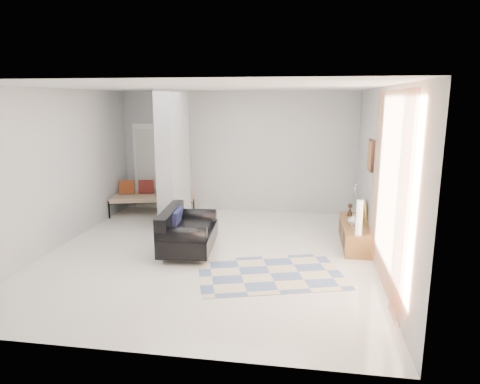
# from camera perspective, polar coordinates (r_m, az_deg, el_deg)

# --- Properties ---
(floor) EXTENTS (6.00, 6.00, 0.00)m
(floor) POSITION_cam_1_polar(r_m,az_deg,el_deg) (7.48, -4.12, -8.20)
(floor) COLOR silver
(floor) RESTS_ON ground
(ceiling) EXTENTS (6.00, 6.00, 0.00)m
(ceiling) POSITION_cam_1_polar(r_m,az_deg,el_deg) (7.01, -4.48, 13.78)
(ceiling) COLOR white
(ceiling) RESTS_ON wall_back
(wall_back) EXTENTS (6.00, 0.00, 6.00)m
(wall_back) POSITION_cam_1_polar(r_m,az_deg,el_deg) (10.02, -0.37, 5.34)
(wall_back) COLOR #B2B5B6
(wall_back) RESTS_ON ground
(wall_front) EXTENTS (6.00, 0.00, 6.00)m
(wall_front) POSITION_cam_1_polar(r_m,az_deg,el_deg) (4.32, -13.41, -4.37)
(wall_front) COLOR #B2B5B6
(wall_front) RESTS_ON ground
(wall_left) EXTENTS (0.00, 6.00, 6.00)m
(wall_left) POSITION_cam_1_polar(r_m,az_deg,el_deg) (8.18, -23.42, 2.75)
(wall_left) COLOR #B2B5B6
(wall_left) RESTS_ON ground
(wall_right) EXTENTS (0.00, 6.00, 6.00)m
(wall_right) POSITION_cam_1_polar(r_m,az_deg,el_deg) (7.02, 18.15, 1.72)
(wall_right) COLOR #B2B5B6
(wall_right) RESTS_ON ground
(partition_column) EXTENTS (0.35, 1.20, 2.80)m
(partition_column) POSITION_cam_1_polar(r_m,az_deg,el_deg) (8.92, -8.85, 4.33)
(partition_column) COLOR #9B9FA2
(partition_column) RESTS_ON floor
(hallway_door) EXTENTS (0.85, 0.06, 2.04)m
(hallway_door) POSITION_cam_1_polar(r_m,az_deg,el_deg) (10.58, -11.73, 3.37)
(hallway_door) COLOR white
(hallway_door) RESTS_ON floor
(curtain) EXTENTS (0.00, 2.55, 2.55)m
(curtain) POSITION_cam_1_polar(r_m,az_deg,el_deg) (5.88, 19.13, 0.20)
(curtain) COLOR orange
(curtain) RESTS_ON wall_right
(wall_art) EXTENTS (0.04, 0.45, 0.55)m
(wall_art) POSITION_cam_1_polar(r_m,az_deg,el_deg) (7.85, 17.05, 4.71)
(wall_art) COLOR #3C1D10
(wall_art) RESTS_ON wall_right
(media_console) EXTENTS (0.45, 1.61, 0.80)m
(media_console) POSITION_cam_1_polar(r_m,az_deg,el_deg) (8.14, 15.02, -5.36)
(media_console) COLOR brown
(media_console) RESTS_ON floor
(loveseat) EXTENTS (0.96, 1.51, 0.76)m
(loveseat) POSITION_cam_1_polar(r_m,az_deg,el_deg) (7.51, -7.29, -5.26)
(loveseat) COLOR silver
(loveseat) RESTS_ON floor
(daybed) EXTENTS (2.05, 1.28, 0.77)m
(daybed) POSITION_cam_1_polar(r_m,az_deg,el_deg) (10.17, -11.65, -0.47)
(daybed) COLOR black
(daybed) RESTS_ON floor
(area_rug) EXTENTS (2.47, 1.99, 0.01)m
(area_rug) POSITION_cam_1_polar(r_m,az_deg,el_deg) (6.66, 4.03, -10.80)
(area_rug) COLOR beige
(area_rug) RESTS_ON floor
(cylinder_lamp) EXTENTS (0.11, 0.11, 0.59)m
(cylinder_lamp) POSITION_cam_1_polar(r_m,az_deg,el_deg) (7.33, 15.61, -3.33)
(cylinder_lamp) COLOR silver
(cylinder_lamp) RESTS_ON media_console
(bronze_figurine) EXTENTS (0.12, 0.12, 0.24)m
(bronze_figurine) POSITION_cam_1_polar(r_m,az_deg,el_deg) (8.54, 14.45, -2.31)
(bronze_figurine) COLOR #311D15
(bronze_figurine) RESTS_ON media_console
(vase) EXTENTS (0.20, 0.20, 0.20)m
(vase) POSITION_cam_1_polar(r_m,az_deg,el_deg) (7.93, 14.86, -3.58)
(vase) COLOR silver
(vase) RESTS_ON media_console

